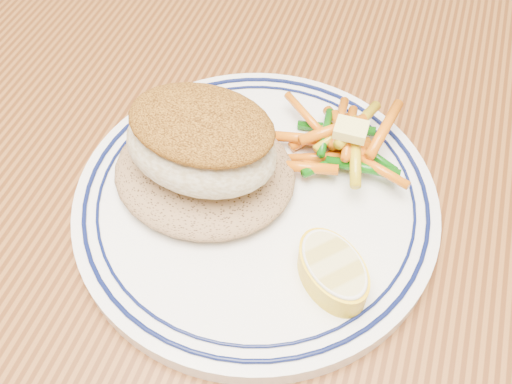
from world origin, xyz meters
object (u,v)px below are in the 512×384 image
object	(u,v)px
dining_table	(196,277)
rice_pilaf	(204,169)
fish_fillet	(201,141)
vegetable_pile	(340,141)
plate	(256,201)
lemon_wedge	(333,270)

from	to	relation	value
dining_table	rice_pilaf	distance (m)	0.13
fish_fillet	vegetable_pile	bearing A→B (deg)	34.54
plate	vegetable_pile	xyz separation A→B (m)	(0.04, 0.06, 0.02)
vegetable_pile	lemon_wedge	distance (m)	0.11
lemon_wedge	fish_fillet	bearing A→B (deg)	155.49
fish_fillet	vegetable_pile	world-z (taller)	fish_fillet
lemon_wedge	rice_pilaf	bearing A→B (deg)	154.73
dining_table	lemon_wedge	distance (m)	0.17
fish_fillet	vegetable_pile	size ratio (longest dim) A/B	1.00
dining_table	rice_pilaf	xyz separation A→B (m)	(0.01, 0.02, 0.12)
dining_table	lemon_wedge	xyz separation A→B (m)	(0.11, -0.03, 0.12)
fish_fillet	lemon_wedge	distance (m)	0.12
vegetable_pile	dining_table	bearing A→B (deg)	-140.48
plate	vegetable_pile	world-z (taller)	vegetable_pile
fish_fillet	lemon_wedge	world-z (taller)	fish_fillet
rice_pilaf	fish_fillet	xyz separation A→B (m)	(0.00, -0.00, 0.03)
fish_fillet	lemon_wedge	size ratio (longest dim) A/B	1.47
rice_pilaf	vegetable_pile	xyz separation A→B (m)	(0.08, 0.05, 0.00)
dining_table	fish_fillet	distance (m)	0.16
dining_table	plate	world-z (taller)	plate
plate	dining_table	bearing A→B (deg)	-157.70
plate	fish_fillet	xyz separation A→B (m)	(-0.04, -0.00, 0.05)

